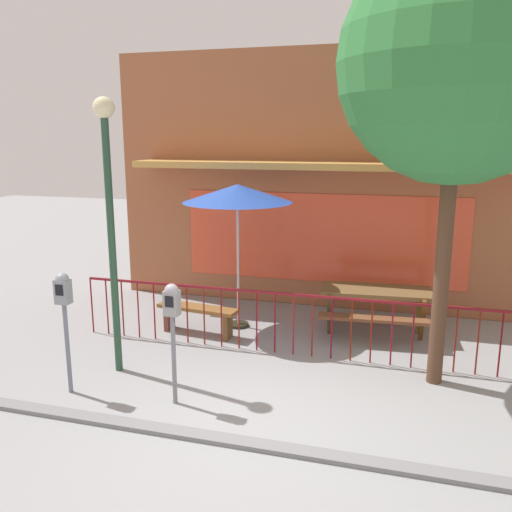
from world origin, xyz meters
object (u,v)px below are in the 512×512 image
(patio_bench, at_px, (198,314))
(picnic_table_left, at_px, (376,298))
(patio_umbrella, at_px, (237,194))
(parking_meter_far, at_px, (64,301))
(parking_meter_near, at_px, (172,312))
(street_lamp, at_px, (109,197))
(street_tree, at_px, (458,64))

(patio_bench, bearing_deg, picnic_table_left, 16.36)
(patio_umbrella, distance_m, parking_meter_far, 3.43)
(patio_umbrella, bearing_deg, parking_meter_near, -88.18)
(patio_bench, height_order, parking_meter_far, parking_meter_far)
(parking_meter_near, xyz_separation_m, parking_meter_far, (-1.43, -0.10, 0.05))
(street_lamp, bearing_deg, parking_meter_near, -30.03)
(patio_bench, xyz_separation_m, street_lamp, (-0.54, -1.65, 2.11))
(street_tree, bearing_deg, patio_bench, 167.85)
(patio_umbrella, relative_size, parking_meter_far, 1.55)
(patio_umbrella, xyz_separation_m, street_lamp, (-1.08, -2.19, 0.16))
(patio_umbrella, distance_m, parking_meter_near, 3.08)
(patio_umbrella, height_order, street_lamp, street_lamp)
(parking_meter_far, bearing_deg, patio_umbrella, 65.74)
(patio_bench, distance_m, street_lamp, 2.73)
(patio_bench, bearing_deg, parking_meter_far, -108.16)
(picnic_table_left, relative_size, street_tree, 0.34)
(street_tree, height_order, street_lamp, street_tree)
(patio_bench, relative_size, parking_meter_near, 0.93)
(patio_umbrella, xyz_separation_m, parking_meter_far, (-1.34, -2.97, -1.07))
(picnic_table_left, bearing_deg, street_tree, -61.19)
(parking_meter_far, distance_m, street_tree, 5.62)
(patio_umbrella, relative_size, street_lamp, 0.66)
(parking_meter_near, height_order, street_tree, street_tree)
(patio_umbrella, height_order, parking_meter_near, patio_umbrella)
(picnic_table_left, bearing_deg, parking_meter_near, -125.07)
(patio_umbrella, relative_size, street_tree, 0.44)
(parking_meter_near, relative_size, street_tree, 0.28)
(patio_bench, relative_size, street_lamp, 0.38)
(parking_meter_far, relative_size, street_lamp, 0.43)
(picnic_table_left, xyz_separation_m, street_tree, (0.91, -1.65, 3.49))
(picnic_table_left, bearing_deg, parking_meter_far, -138.19)
(parking_meter_far, xyz_separation_m, street_tree, (4.56, 1.62, 2.86))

